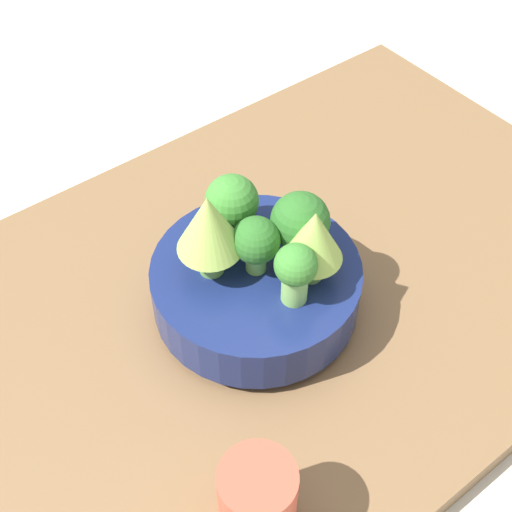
# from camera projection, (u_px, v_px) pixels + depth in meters

# --- Properties ---
(ground_plane) EXTENTS (6.00, 6.00, 0.00)m
(ground_plane) POSITION_uv_depth(u_px,v_px,m) (254.00, 318.00, 0.87)
(ground_plane) COLOR beige
(table) EXTENTS (1.01, 0.61, 0.04)m
(table) POSITION_uv_depth(u_px,v_px,m) (254.00, 309.00, 0.85)
(table) COLOR brown
(table) RESTS_ON ground_plane
(bowl) EXTENTS (0.23, 0.23, 0.07)m
(bowl) POSITION_uv_depth(u_px,v_px,m) (256.00, 286.00, 0.80)
(bowl) COLOR navy
(bowl) RESTS_ON table
(romanesco_piece_near) EXTENTS (0.06, 0.06, 0.10)m
(romanesco_piece_near) POSITION_uv_depth(u_px,v_px,m) (314.00, 238.00, 0.72)
(romanesco_piece_near) COLOR #609347
(romanesco_piece_near) RESTS_ON bowl
(broccoli_floret_front) EXTENTS (0.04, 0.04, 0.08)m
(broccoli_floret_front) POSITION_uv_depth(u_px,v_px,m) (294.00, 271.00, 0.71)
(broccoli_floret_front) COLOR #7AB256
(broccoli_floret_front) RESTS_ON bowl
(broccoli_floret_center) EXTENTS (0.05, 0.05, 0.07)m
(broccoli_floret_center) POSITION_uv_depth(u_px,v_px,m) (256.00, 242.00, 0.75)
(broccoli_floret_center) COLOR #6BA34C
(broccoli_floret_center) RESTS_ON bowl
(broccoli_floret_back) EXTENTS (0.06, 0.06, 0.08)m
(broccoli_floret_back) POSITION_uv_depth(u_px,v_px,m) (232.00, 202.00, 0.78)
(broccoli_floret_back) COLOR #7AB256
(broccoli_floret_back) RESTS_ON bowl
(romanesco_piece_far) EXTENTS (0.07, 0.07, 0.11)m
(romanesco_piece_far) POSITION_uv_depth(u_px,v_px,m) (209.00, 226.00, 0.72)
(romanesco_piece_far) COLOR #609347
(romanesco_piece_far) RESTS_ON bowl
(broccoli_floret_right) EXTENTS (0.07, 0.07, 0.08)m
(broccoli_floret_right) POSITION_uv_depth(u_px,v_px,m) (300.00, 222.00, 0.76)
(broccoli_floret_right) COLOR #609347
(broccoli_floret_right) RESTS_ON bowl
(cup) EXTENTS (0.07, 0.07, 0.10)m
(cup) POSITION_uv_depth(u_px,v_px,m) (257.00, 501.00, 0.63)
(cup) COLOR #C64C38
(cup) RESTS_ON table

